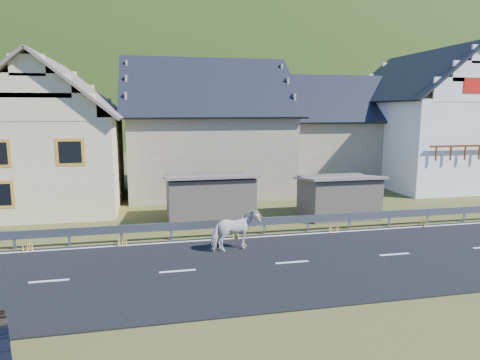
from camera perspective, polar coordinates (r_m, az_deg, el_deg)
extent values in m
plane|color=#444C1B|center=(15.44, 6.94, -10.98)|extent=(160.00, 160.00, 0.00)
cube|color=black|center=(15.44, 6.94, -10.91)|extent=(60.00, 7.00, 0.04)
cube|color=silver|center=(15.43, 6.94, -10.83)|extent=(60.00, 6.60, 0.01)
cube|color=#93969B|center=(18.62, 3.28, -5.52)|extent=(28.00, 0.08, 0.34)
cube|color=#93969B|center=(18.81, -27.87, -7.18)|extent=(0.10, 0.06, 0.70)
cube|color=#93969B|center=(18.35, -21.81, -7.15)|extent=(0.10, 0.06, 0.70)
cube|color=#93969B|center=(18.11, -15.52, -7.03)|extent=(0.10, 0.06, 0.70)
cube|color=#93969B|center=(18.09, -9.15, -6.82)|extent=(0.10, 0.06, 0.70)
cube|color=#93969B|center=(18.29, -2.84, -6.54)|extent=(0.10, 0.06, 0.70)
cube|color=#93969B|center=(18.70, 3.26, -6.18)|extent=(0.10, 0.06, 0.70)
cube|color=#93969B|center=(19.31, 9.02, -5.79)|extent=(0.10, 0.06, 0.70)
cube|color=#93969B|center=(20.10, 14.37, -5.36)|extent=(0.10, 0.06, 0.70)
cube|color=#93969B|center=(21.06, 19.27, -4.94)|extent=(0.10, 0.06, 0.70)
cube|color=#93969B|center=(22.15, 23.71, -4.52)|extent=(0.10, 0.06, 0.70)
cube|color=#93969B|center=(23.36, 27.70, -4.11)|extent=(0.10, 0.06, 0.70)
cube|color=#5D5448|center=(20.80, -4.10, -2.48)|extent=(4.30, 3.30, 2.40)
cube|color=#5D5448|center=(22.19, 12.96, -2.22)|extent=(3.80, 2.90, 2.20)
cube|color=beige|center=(26.35, -23.42, 2.34)|extent=(7.00, 9.00, 5.00)
cube|color=gold|center=(21.56, -21.69, 3.48)|extent=(1.30, 0.12, 1.30)
cube|color=gray|center=(28.14, -27.42, 10.76)|extent=(0.70, 0.70, 2.40)
cube|color=gray|center=(29.06, -4.53, 3.66)|extent=(10.00, 9.00, 5.00)
cube|color=gray|center=(33.77, 12.11, 3.92)|extent=(9.00, 8.00, 4.60)
cube|color=white|center=(34.11, 23.51, 4.59)|extent=(8.00, 10.00, 6.00)
cube|color=#632E13|center=(29.99, 29.35, 4.02)|extent=(6.80, 0.12, 0.12)
ellipsoid|color=#22360D|center=(195.57, -9.13, 1.71)|extent=(440.00, 280.00, 260.00)
imported|color=silver|center=(16.35, -0.67, -6.76)|extent=(1.31, 1.99, 1.55)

